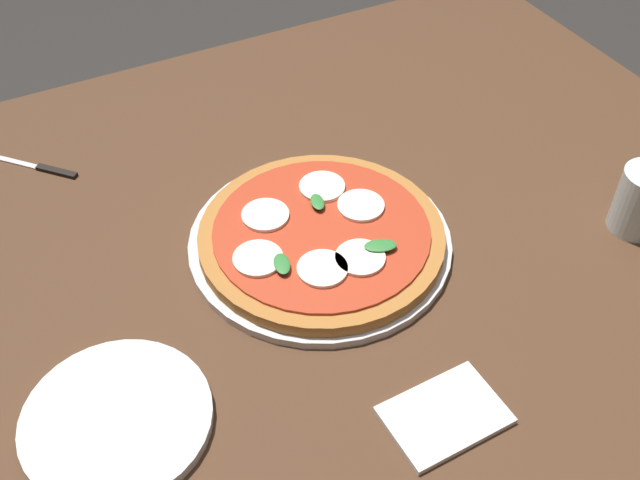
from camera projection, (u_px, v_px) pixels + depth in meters
The scene contains 7 objects.
ground_plane at pixel (358, 465), 1.61m from camera, with size 6.00×6.00×0.00m, color #2D2B28.
dining_table at pixel (373, 255), 1.16m from camera, with size 1.16×1.03×0.74m.
serving_tray at pixel (320, 242), 1.03m from camera, with size 0.35×0.35×0.01m, color silver.
pizza at pixel (321, 235), 1.02m from camera, with size 0.33×0.33×0.03m.
plate_white at pixel (117, 419), 0.83m from camera, with size 0.21×0.21×0.01m, color white.
napkin at pixel (445, 415), 0.84m from camera, with size 0.13×0.09×0.01m, color white.
knife at pixel (40, 167), 1.15m from camera, with size 0.12×0.13×0.01m.
Camera 1 is at (0.44, 0.69, 1.47)m, focal length 42.91 mm.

